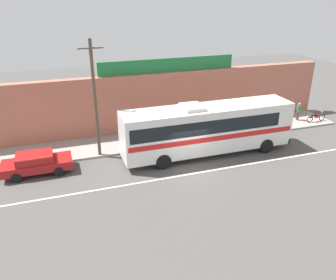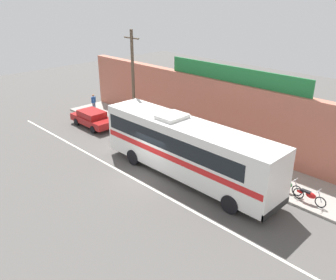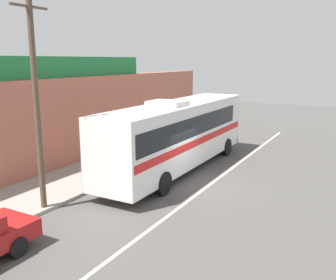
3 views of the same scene
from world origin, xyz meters
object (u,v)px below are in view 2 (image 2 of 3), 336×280
Objects in this scene: intercity_bus at (186,146)px; motorcycle_orange at (309,196)px; utility_pole at (133,83)px; parked_car at (93,118)px; pedestrian_far_left at (94,101)px; motorcycle_blue at (286,184)px.

motorcycle_orange is (6.74, 2.43, -1.50)m from intercity_bus.
intercity_bus is 1.53× the size of utility_pole.
motorcycle_orange is (18.18, 1.55, -0.17)m from parked_car.
pedestrian_far_left is at bearing 178.02° from motorcycle_orange.
parked_car reaches higher than motorcycle_blue.
pedestrian_far_left reaches higher than parked_car.
parked_car is 2.75× the size of pedestrian_far_left.
pedestrian_far_left is (-21.43, 0.74, 0.48)m from motorcycle_orange.
utility_pole is at bearing 164.19° from intercity_bus.
pedestrian_far_left reaches higher than motorcycle_blue.
intercity_bus is 2.83× the size of parked_car.
intercity_bus is 7.77× the size of pedestrian_far_left.
pedestrian_far_left is (-3.26, 2.29, 0.31)m from parked_car.
motorcycle_orange is (1.46, -0.21, 0.00)m from motorcycle_blue.
intercity_bus is 6.35× the size of motorcycle_blue.
motorcycle_blue is 19.99m from pedestrian_far_left.
motorcycle_blue is 1.22× the size of pedestrian_far_left.
parked_car is at bearing -35.14° from pedestrian_far_left.
motorcycle_blue is at bearing -1.52° from pedestrian_far_left.
utility_pole reaches higher than motorcycle_orange.
intercity_bus is 6.09m from motorcycle_blue.
intercity_bus is at bearing -15.81° from utility_pole.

